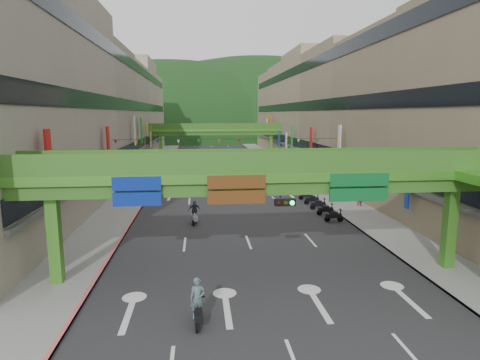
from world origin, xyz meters
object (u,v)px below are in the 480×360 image
object	(u,v)px
scooter_rider_mid	(241,182)
scooter_rider_near	(198,303)
overpass_near	(281,187)
car_yellow	(236,155)
car_silver	(171,181)
pedestrian_red	(361,200)

from	to	relation	value
scooter_rider_mid	scooter_rider_near	bearing A→B (deg)	-99.49
overpass_near	scooter_rider_mid	xyz separation A→B (m)	(0.53, 25.54, -4.08)
scooter_rider_mid	car_yellow	world-z (taller)	scooter_rider_mid
car_yellow	car_silver	bearing A→B (deg)	-111.46
scooter_rider_mid	overpass_near	bearing A→B (deg)	-91.19
scooter_rider_mid	pedestrian_red	size ratio (longest dim) A/B	1.43
scooter_rider_near	car_yellow	distance (m)	66.01
overpass_near	pedestrian_red	distance (m)	20.22
scooter_rider_mid	car_yellow	xyz separation A→B (m)	(2.67, 35.65, -0.43)
scooter_rider_near	scooter_rider_mid	world-z (taller)	scooter_rider_mid
pedestrian_red	car_yellow	bearing A→B (deg)	90.92
overpass_near	scooter_rider_near	distance (m)	7.53
overpass_near	pedestrian_red	xyz separation A→B (m)	(11.27, 16.20, -4.45)
scooter_rider_near	car_yellow	xyz separation A→B (m)	(7.67, 65.56, -0.32)
scooter_rider_mid	car_silver	bearing A→B (deg)	153.58
overpass_near	pedestrian_red	size ratio (longest dim) A/B	18.48
scooter_rider_near	car_silver	size ratio (longest dim) A/B	0.57
overpass_near	scooter_rider_mid	size ratio (longest dim) A/B	12.90
scooter_rider_mid	car_yellow	distance (m)	35.75
overpass_near	scooter_rider_near	world-z (taller)	overpass_near
scooter_rider_mid	car_yellow	bearing A→B (deg)	85.71
car_silver	scooter_rider_mid	bearing A→B (deg)	-18.85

